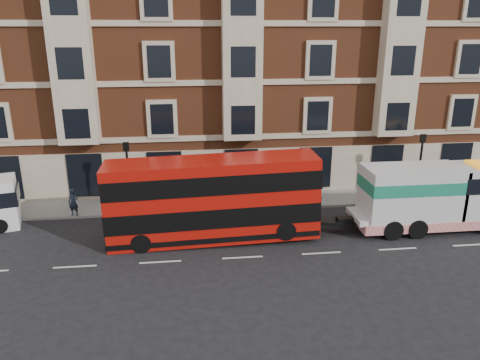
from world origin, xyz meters
The scene contains 8 objects.
ground centered at (0.00, 0.00, 0.00)m, with size 120.00×120.00×0.00m, color black.
sidewalk centered at (0.00, 7.50, 0.07)m, with size 90.00×3.00×0.15m, color slate.
victorian_terrace centered at (0.50, 15.00, 10.07)m, with size 45.00×12.00×20.40m.
lamp_post_west centered at (-6.00, 6.20, 2.68)m, with size 0.35×0.15×4.35m.
lamp_post_east centered at (12.00, 6.20, 2.68)m, with size 0.35×0.15×4.35m.
double_decker_bus centered at (-1.28, 2.25, 2.34)m, with size 10.92×2.51×4.42m.
tow_truck centered at (10.78, 2.25, 1.93)m, with size 8.74×2.58×3.64m.
pedestrian centered at (-9.27, 6.15, 0.98)m, with size 0.60×0.40×1.66m, color #1A2334.
Camera 1 is at (-2.52, -20.50, 10.83)m, focal length 35.00 mm.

